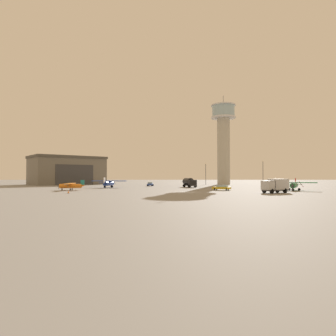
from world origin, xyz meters
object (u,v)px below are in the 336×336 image
Objects in this scene: truck_fuel_tanker_black at (189,182)px; car_blue at (150,184)px; control_tower at (223,135)px; light_post_east at (263,171)px; airplane_green at (294,185)px; traffic_cone_near_left at (68,192)px; airplane_orange at (71,185)px; truck_box_silver at (276,185)px; car_yellow at (222,187)px; light_post_west at (206,172)px; airplane_blue at (109,183)px.

car_blue is at bearing -152.53° from truck_fuel_tanker_black.
control_tower is 23.44m from light_post_east.
traffic_cone_near_left is at bearing -48.26° from airplane_green.
airplane_orange reaches higher than traffic_cone_near_left.
traffic_cone_near_left is (-43.59, -61.88, -20.29)m from control_tower.
truck_box_silver is (-0.14, -60.48, -18.97)m from control_tower.
car_yellow is 36.34m from traffic_cone_near_left.
control_tower reaches higher than car_yellow.
traffic_cone_near_left is at bearing -121.58° from light_post_west.
control_tower reaches higher than light_post_east.
light_post_east reaches higher than airplane_green.
truck_fuel_tanker_black is at bearing -100.34° from airplane_green.
truck_fuel_tanker_black is at bearing -118.74° from control_tower.
truck_box_silver reaches higher than car_blue.
airplane_orange is 35.56m from car_blue.
truck_fuel_tanker_black reaches higher than airplane_orange.
truck_fuel_tanker_black is (-24.64, 20.08, 0.18)m from airplane_green.
truck_box_silver is 8.99× the size of traffic_cone_near_left.
light_post_west is (1.53, 45.24, 4.43)m from car_yellow.
control_tower is 52.98× the size of traffic_cone_near_left.
car_blue is (-29.54, -18.43, -19.90)m from control_tower.
truck_box_silver is at bearing 37.51° from car_blue.
traffic_cone_near_left is at bearing -138.82° from light_post_east.
airplane_green is at bearing 52.65° from car_blue.
airplane_orange is 1.38× the size of truck_box_silver.
truck_fuel_tanker_black is 8.96× the size of traffic_cone_near_left.
light_post_east is at bearing -94.01° from car_yellow.
control_tower reaches higher than traffic_cone_near_left.
airplane_blue is at bearing -35.45° from car_blue.
airplane_green reaches higher than airplane_orange.
control_tower reaches higher than light_post_west.
light_post_west is at bearing 126.41° from car_blue.
traffic_cone_near_left is at bearing -26.83° from truck_box_silver.
traffic_cone_near_left is at bearing -125.16° from control_tower.
airplane_orange is at bearing -133.98° from control_tower.
control_tower reaches higher than truck_fuel_tanker_black.
airplane_orange is at bearing -62.04° from airplane_green.
airplane_blue reaches higher than airplane_orange.
car_yellow is 36.72m from car_blue.
truck_fuel_tanker_black is (-16.28, 30.55, -0.05)m from truck_box_silver.
truck_fuel_tanker_black is at bearing 49.62° from traffic_cone_near_left.
control_tower is at bearing -139.65° from airplane_orange.
car_yellow is at bearing -121.10° from light_post_east.
traffic_cone_near_left is (-51.82, -11.88, -1.08)m from airplane_green.
light_post_west is (-16.23, 46.02, 3.74)m from airplane_green.
control_tower is 3.47× the size of airplane_blue.
airplane_green is at bearing -70.58° from light_post_west.
truck_box_silver is at bearing 1.85° from traffic_cone_near_left.
light_post_east is (12.37, -12.93, -15.14)m from control_tower.
truck_fuel_tanker_black reaches higher than car_yellow.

